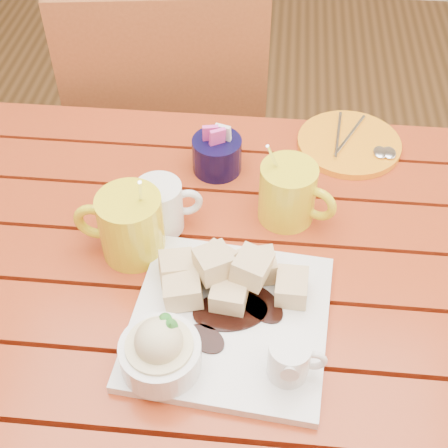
# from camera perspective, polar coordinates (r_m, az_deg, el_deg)

# --- Properties ---
(table) EXTENTS (1.20, 0.79, 0.75)m
(table) POSITION_cam_1_polar(r_m,az_deg,el_deg) (1.07, -1.08, -7.45)
(table) COLOR maroon
(table) RESTS_ON ground
(dessert_plate) EXTENTS (0.30, 0.30, 0.11)m
(dessert_plate) POSITION_cam_1_polar(r_m,az_deg,el_deg) (0.88, -1.00, -8.82)
(dessert_plate) COLOR white
(dessert_plate) RESTS_ON table
(coffee_mug_left) EXTENTS (0.14, 0.10, 0.17)m
(coffee_mug_left) POSITION_cam_1_polar(r_m,az_deg,el_deg) (0.98, -8.67, -0.08)
(coffee_mug_left) COLOR yellow
(coffee_mug_left) RESTS_ON table
(coffee_mug_right) EXTENTS (0.13, 0.09, 0.16)m
(coffee_mug_right) POSITION_cam_1_polar(r_m,az_deg,el_deg) (1.03, 5.98, 2.87)
(coffee_mug_right) COLOR yellow
(coffee_mug_right) RESTS_ON table
(cream_pitcher) EXTENTS (0.11, 0.09, 0.09)m
(cream_pitcher) POSITION_cam_1_polar(r_m,az_deg,el_deg) (1.02, -5.79, 1.64)
(cream_pitcher) COLOR white
(cream_pitcher) RESTS_ON table
(sugar_caddy) EXTENTS (0.09, 0.09, 0.10)m
(sugar_caddy) POSITION_cam_1_polar(r_m,az_deg,el_deg) (1.13, -0.65, 6.44)
(sugar_caddy) COLOR black
(sugar_caddy) RESTS_ON table
(orange_saucer) EXTENTS (0.20, 0.20, 0.02)m
(orange_saucer) POSITION_cam_1_polar(r_m,az_deg,el_deg) (1.22, 11.44, 7.21)
(orange_saucer) COLOR orange
(orange_saucer) RESTS_ON table
(chair_far) EXTENTS (0.50, 0.50, 0.95)m
(chair_far) POSITION_cam_1_polar(r_m,az_deg,el_deg) (1.60, -4.89, 8.32)
(chair_far) COLOR brown
(chair_far) RESTS_ON ground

